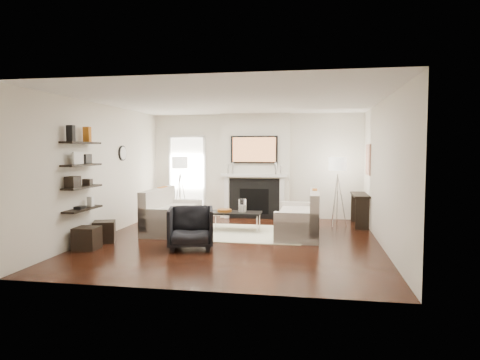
% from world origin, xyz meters
% --- Properties ---
extents(room_envelope, '(6.00, 6.00, 6.00)m').
position_xyz_m(room_envelope, '(0.00, 0.00, 1.35)').
color(room_envelope, black).
rests_on(room_envelope, ground).
extents(chimney_breast, '(1.80, 0.25, 2.70)m').
position_xyz_m(chimney_breast, '(0.00, 2.88, 1.35)').
color(chimney_breast, silver).
rests_on(chimney_breast, floor).
extents(fireplace_surround, '(1.30, 0.02, 1.04)m').
position_xyz_m(fireplace_surround, '(0.00, 2.74, 0.52)').
color(fireplace_surround, black).
rests_on(fireplace_surround, floor).
extents(firebox, '(0.75, 0.02, 0.65)m').
position_xyz_m(firebox, '(0.00, 2.73, 0.45)').
color(firebox, black).
rests_on(firebox, floor).
extents(mantel_pilaster_l, '(0.12, 0.08, 1.10)m').
position_xyz_m(mantel_pilaster_l, '(-0.72, 2.71, 0.55)').
color(mantel_pilaster_l, white).
rests_on(mantel_pilaster_l, floor).
extents(mantel_pilaster_r, '(0.12, 0.08, 1.10)m').
position_xyz_m(mantel_pilaster_r, '(0.72, 2.71, 0.55)').
color(mantel_pilaster_r, white).
rests_on(mantel_pilaster_r, floor).
extents(mantel_shelf, '(1.70, 0.18, 0.07)m').
position_xyz_m(mantel_shelf, '(0.00, 2.69, 1.12)').
color(mantel_shelf, white).
rests_on(mantel_shelf, chimney_breast).
extents(tv_body, '(1.20, 0.06, 0.70)m').
position_xyz_m(tv_body, '(0.00, 2.71, 1.78)').
color(tv_body, black).
rests_on(tv_body, chimney_breast).
extents(tv_screen, '(1.10, 0.00, 0.62)m').
position_xyz_m(tv_screen, '(0.00, 2.68, 1.78)').
color(tv_screen, '#BF723F').
rests_on(tv_screen, tv_body).
extents(candlestick_l_tall, '(0.04, 0.04, 0.30)m').
position_xyz_m(candlestick_l_tall, '(-0.55, 2.70, 1.30)').
color(candlestick_l_tall, silver).
rests_on(candlestick_l_tall, mantel_shelf).
extents(candlestick_l_short, '(0.04, 0.04, 0.24)m').
position_xyz_m(candlestick_l_short, '(-0.68, 2.70, 1.27)').
color(candlestick_l_short, silver).
rests_on(candlestick_l_short, mantel_shelf).
extents(candlestick_r_tall, '(0.04, 0.04, 0.30)m').
position_xyz_m(candlestick_r_tall, '(0.55, 2.70, 1.30)').
color(candlestick_r_tall, silver).
rests_on(candlestick_r_tall, mantel_shelf).
extents(candlestick_r_short, '(0.04, 0.04, 0.24)m').
position_xyz_m(candlestick_r_short, '(0.68, 2.70, 1.27)').
color(candlestick_r_short, silver).
rests_on(candlestick_r_short, mantel_shelf).
extents(hallway_panel, '(0.90, 0.02, 2.10)m').
position_xyz_m(hallway_panel, '(-1.85, 2.98, 1.05)').
color(hallway_panel, white).
rests_on(hallway_panel, floor).
extents(door_trim_l, '(0.06, 0.06, 2.16)m').
position_xyz_m(door_trim_l, '(-2.33, 2.96, 1.05)').
color(door_trim_l, white).
rests_on(door_trim_l, floor).
extents(door_trim_r, '(0.06, 0.06, 2.16)m').
position_xyz_m(door_trim_r, '(-1.37, 2.96, 1.05)').
color(door_trim_r, white).
rests_on(door_trim_r, floor).
extents(door_trim_top, '(1.02, 0.06, 0.06)m').
position_xyz_m(door_trim_top, '(-1.85, 2.96, 2.13)').
color(door_trim_top, white).
rests_on(door_trim_top, wall_back).
extents(rug, '(2.60, 2.00, 0.01)m').
position_xyz_m(rug, '(-0.01, 0.79, 0.01)').
color(rug, beige).
rests_on(rug, floor).
extents(loveseat_left_base, '(0.85, 1.80, 0.42)m').
position_xyz_m(loveseat_left_base, '(-1.52, 0.76, 0.21)').
color(loveseat_left_base, beige).
rests_on(loveseat_left_base, floor).
extents(loveseat_left_back, '(0.18, 1.80, 0.80)m').
position_xyz_m(loveseat_left_back, '(-1.85, 0.76, 0.53)').
color(loveseat_left_back, beige).
rests_on(loveseat_left_back, floor).
extents(loveseat_left_arm_n, '(0.85, 0.18, 0.60)m').
position_xyz_m(loveseat_left_arm_n, '(-1.52, -0.05, 0.30)').
color(loveseat_left_arm_n, beige).
rests_on(loveseat_left_arm_n, floor).
extents(loveseat_left_arm_s, '(0.85, 0.18, 0.60)m').
position_xyz_m(loveseat_left_arm_s, '(-1.52, 1.57, 0.30)').
color(loveseat_left_arm_s, beige).
rests_on(loveseat_left_arm_s, floor).
extents(loveseat_left_cushion, '(0.63, 1.44, 0.10)m').
position_xyz_m(loveseat_left_cushion, '(-1.47, 0.76, 0.47)').
color(loveseat_left_cushion, beige).
rests_on(loveseat_left_cushion, loveseat_left_base).
extents(pillow_left_orange, '(0.10, 0.42, 0.42)m').
position_xyz_m(pillow_left_orange, '(-1.85, 1.06, 0.73)').
color(pillow_left_orange, '#B15E15').
rests_on(pillow_left_orange, loveseat_left_cushion).
extents(pillow_left_charcoal, '(0.10, 0.40, 0.40)m').
position_xyz_m(pillow_left_charcoal, '(-1.85, 0.46, 0.72)').
color(pillow_left_charcoal, black).
rests_on(pillow_left_charcoal, loveseat_left_cushion).
extents(loveseat_right_base, '(0.85, 1.80, 0.42)m').
position_xyz_m(loveseat_right_base, '(1.19, 0.74, 0.21)').
color(loveseat_right_base, beige).
rests_on(loveseat_right_base, floor).
extents(loveseat_right_back, '(0.18, 1.80, 0.80)m').
position_xyz_m(loveseat_right_back, '(1.53, 0.74, 0.53)').
color(loveseat_right_back, beige).
rests_on(loveseat_right_back, floor).
extents(loveseat_right_arm_n, '(0.85, 0.18, 0.60)m').
position_xyz_m(loveseat_right_arm_n, '(1.19, -0.07, 0.30)').
color(loveseat_right_arm_n, beige).
rests_on(loveseat_right_arm_n, floor).
extents(loveseat_right_arm_s, '(0.85, 0.18, 0.60)m').
position_xyz_m(loveseat_right_arm_s, '(1.19, 1.55, 0.30)').
color(loveseat_right_arm_s, beige).
rests_on(loveseat_right_arm_s, floor).
extents(loveseat_right_cushion, '(0.63, 1.44, 0.10)m').
position_xyz_m(loveseat_right_cushion, '(1.14, 0.74, 0.47)').
color(loveseat_right_cushion, beige).
rests_on(loveseat_right_cushion, loveseat_right_base).
extents(pillow_right_orange, '(0.10, 0.42, 0.42)m').
position_xyz_m(pillow_right_orange, '(1.53, 1.04, 0.73)').
color(pillow_right_orange, '#B15E15').
rests_on(pillow_right_orange, loveseat_right_cushion).
extents(pillow_right_charcoal, '(0.10, 0.40, 0.40)m').
position_xyz_m(pillow_right_charcoal, '(1.53, 0.44, 0.72)').
color(pillow_right_charcoal, black).
rests_on(pillow_right_charcoal, loveseat_right_cushion).
extents(coffee_table, '(1.10, 0.55, 0.04)m').
position_xyz_m(coffee_table, '(-0.17, 1.01, 0.40)').
color(coffee_table, black).
rests_on(coffee_table, floor).
extents(coffee_leg_nw, '(0.02, 0.02, 0.38)m').
position_xyz_m(coffee_leg_nw, '(-0.67, 0.79, 0.19)').
color(coffee_leg_nw, silver).
rests_on(coffee_leg_nw, floor).
extents(coffee_leg_ne, '(0.02, 0.02, 0.38)m').
position_xyz_m(coffee_leg_ne, '(0.33, 0.79, 0.19)').
color(coffee_leg_ne, silver).
rests_on(coffee_leg_ne, floor).
extents(coffee_leg_sw, '(0.02, 0.02, 0.38)m').
position_xyz_m(coffee_leg_sw, '(-0.67, 1.23, 0.19)').
color(coffee_leg_sw, silver).
rests_on(coffee_leg_sw, floor).
extents(coffee_leg_se, '(0.02, 0.02, 0.38)m').
position_xyz_m(coffee_leg_se, '(0.33, 1.23, 0.19)').
color(coffee_leg_se, silver).
rests_on(coffee_leg_se, floor).
extents(hurricane_glass, '(0.17, 0.17, 0.30)m').
position_xyz_m(hurricane_glass, '(-0.02, 1.01, 0.56)').
color(hurricane_glass, white).
rests_on(hurricane_glass, coffee_table).
extents(hurricane_candle, '(0.11, 0.11, 0.17)m').
position_xyz_m(hurricane_candle, '(-0.02, 1.01, 0.49)').
color(hurricane_candle, white).
rests_on(hurricane_candle, coffee_table).
extents(copper_bowl, '(0.32, 0.32, 0.05)m').
position_xyz_m(copper_bowl, '(-0.42, 1.01, 0.45)').
color(copper_bowl, '#A85C1C').
rests_on(copper_bowl, coffee_table).
extents(armchair, '(0.95, 0.92, 0.82)m').
position_xyz_m(armchair, '(-0.67, -0.73, 0.41)').
color(armchair, black).
rests_on(armchair, floor).
extents(lamp_left_post, '(0.02, 0.02, 1.20)m').
position_xyz_m(lamp_left_post, '(-1.85, 2.33, 0.60)').
color(lamp_left_post, silver).
rests_on(lamp_left_post, floor).
extents(lamp_left_shade, '(0.40, 0.40, 0.30)m').
position_xyz_m(lamp_left_shade, '(-1.85, 2.33, 1.45)').
color(lamp_left_shade, white).
rests_on(lamp_left_shade, lamp_left_post).
extents(lamp_left_leg_a, '(0.25, 0.02, 1.23)m').
position_xyz_m(lamp_left_leg_a, '(-1.74, 2.33, 0.60)').
color(lamp_left_leg_a, silver).
rests_on(lamp_left_leg_a, floor).
extents(lamp_left_leg_b, '(0.14, 0.22, 1.23)m').
position_xyz_m(lamp_left_leg_b, '(-1.91, 2.43, 0.60)').
color(lamp_left_leg_b, silver).
rests_on(lamp_left_leg_b, floor).
extents(lamp_left_leg_c, '(0.14, 0.22, 1.23)m').
position_xyz_m(lamp_left_leg_c, '(-1.91, 2.24, 0.60)').
color(lamp_left_leg_c, silver).
rests_on(lamp_left_leg_c, floor).
extents(lamp_right_post, '(0.02, 0.02, 1.20)m').
position_xyz_m(lamp_right_post, '(2.05, 2.06, 0.60)').
color(lamp_right_post, silver).
rests_on(lamp_right_post, floor).
extents(lamp_right_shade, '(0.40, 0.40, 0.30)m').
position_xyz_m(lamp_right_shade, '(2.05, 2.06, 1.45)').
color(lamp_right_shade, white).
rests_on(lamp_right_shade, lamp_right_post).
extents(lamp_right_leg_a, '(0.25, 0.02, 1.23)m').
position_xyz_m(lamp_right_leg_a, '(2.16, 2.06, 0.60)').
color(lamp_right_leg_a, silver).
rests_on(lamp_right_leg_a, floor).
extents(lamp_right_leg_b, '(0.14, 0.22, 1.23)m').
position_xyz_m(lamp_right_leg_b, '(2.00, 2.16, 0.60)').
color(lamp_right_leg_b, silver).
rests_on(lamp_right_leg_b, floor).
extents(lamp_right_leg_c, '(0.14, 0.22, 1.23)m').
position_xyz_m(lamp_right_leg_c, '(1.99, 1.97, 0.60)').
color(lamp_right_leg_c, silver).
rests_on(lamp_right_leg_c, floor).
extents(console_top, '(0.35, 1.20, 0.04)m').
position_xyz_m(console_top, '(2.57, 2.13, 0.73)').
color(console_top, black).
rests_on(console_top, floor).
extents(console_leg_n, '(0.30, 0.04, 0.71)m').
position_xyz_m(console_leg_n, '(2.57, 1.58, 0.35)').
color(console_leg_n, black).
rests_on(console_leg_n, floor).
extents(console_leg_s, '(0.30, 0.04, 0.71)m').
position_xyz_m(console_leg_s, '(2.57, 2.68, 0.35)').
color(console_leg_s, black).
rests_on(console_leg_s, floor).
extents(wall_art, '(0.03, 0.70, 0.70)m').
position_xyz_m(wall_art, '(2.73, 2.05, 1.55)').
color(wall_art, '#B5765A').
rests_on(wall_art, wall_right).
extents(shelf_bottom, '(0.25, 1.00, 0.03)m').
position_xyz_m(shelf_bottom, '(-2.62, -1.00, 0.70)').
color(shelf_bottom, black).
rests_on(shelf_bottom, wall_left).
extents(shelf_lower, '(0.25, 1.00, 0.04)m').
position_xyz_m(shelf_lower, '(-2.62, -1.00, 1.10)').
color(shelf_lower, black).
rests_on(shelf_lower, wall_left).
extents(shelf_upper, '(0.25, 1.00, 0.04)m').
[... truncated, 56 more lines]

